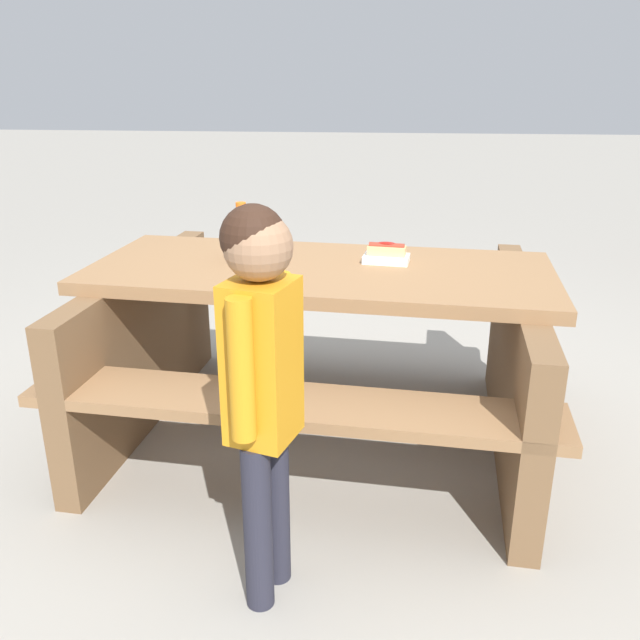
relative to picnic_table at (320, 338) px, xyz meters
name	(u,v)px	position (x,y,z in m)	size (l,w,h in m)	color
ground_plane	(320,434)	(0.00, 0.00, -0.44)	(30.00, 30.00, 0.00)	gray
picnic_table	(320,338)	(0.00, 0.00, 0.00)	(1.91, 1.55, 0.75)	olive
soda_bottle	(242,234)	(-0.32, 0.07, 0.41)	(0.07, 0.07, 0.23)	brown
hotdog_tray	(386,255)	(0.26, 0.08, 0.34)	(0.19, 0.13, 0.08)	white
child_in_coat	(261,363)	(-0.07, -0.93, 0.30)	(0.21, 0.28, 1.17)	#262633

